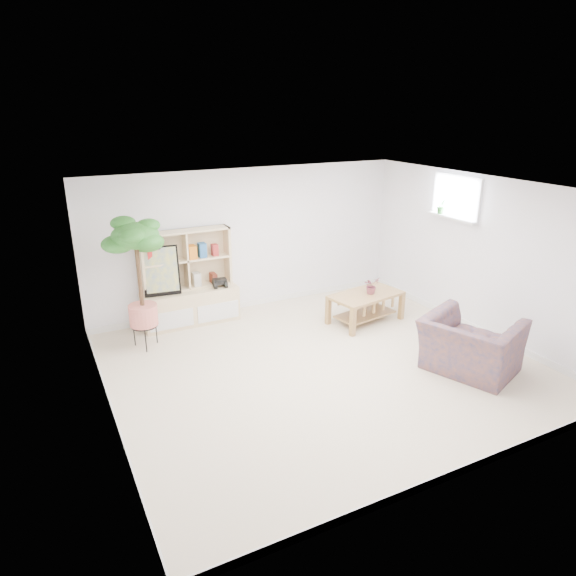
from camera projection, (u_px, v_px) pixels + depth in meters
name	position (u px, v px, depth m)	size (l,w,h in m)	color
floor	(322.00, 366.00, 6.99)	(5.50, 5.00, 0.01)	beige
ceiling	(327.00, 189.00, 6.18)	(5.50, 5.00, 0.01)	white
walls	(324.00, 283.00, 6.59)	(5.51, 5.01, 2.40)	white
baseboard	(322.00, 363.00, 6.98)	(5.50, 5.00, 0.10)	white
window	(456.00, 197.00, 7.99)	(0.10, 0.98, 0.68)	#CCDFFF
window_sill	(451.00, 218.00, 8.07)	(0.14, 1.00, 0.04)	white
storage_unit	(189.00, 278.00, 8.13)	(1.52, 0.51, 1.52)	#E2BD8C
poster	(161.00, 271.00, 7.85)	(0.55, 0.13, 0.77)	yellow
toy_truck	(220.00, 282.00, 8.28)	(0.31, 0.21, 0.16)	black
coffee_table	(365.00, 308.00, 8.35)	(1.18, 0.64, 0.48)	olive
table_plant	(371.00, 285.00, 8.24)	(0.25, 0.21, 0.27)	#215027
floor_tree	(140.00, 285.00, 7.22)	(0.71, 0.71, 1.93)	#216C1D
armchair	(471.00, 342.00, 6.72)	(1.15, 1.00, 0.85)	navy
sill_plant	(441.00, 206.00, 8.23)	(0.13, 0.11, 0.24)	#216C1D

